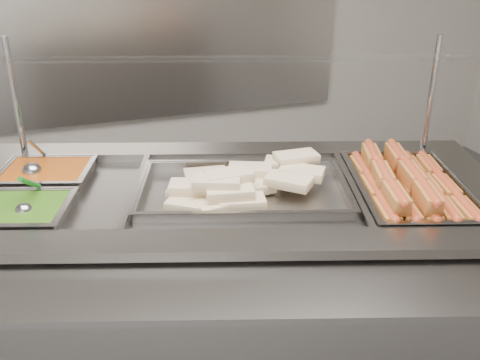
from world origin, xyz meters
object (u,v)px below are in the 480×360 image
object	(u,v)px
sneeze_guard	(224,64)
ladle	(33,170)
pan_wraps	(243,193)
pan_hotdogs	(408,196)
steam_counter	(227,296)
serving_spoon	(25,206)

from	to	relation	value
sneeze_guard	ladle	bearing A→B (deg)	169.86
sneeze_guard	pan_wraps	size ratio (longest dim) A/B	2.16
pan_hotdogs	pan_wraps	size ratio (longest dim) A/B	0.82
ladle	steam_counter	bearing A→B (deg)	-28.26
sneeze_guard	pan_hotdogs	distance (m)	0.83
pan_wraps	pan_hotdogs	bearing A→B (deg)	-17.46
pan_hotdogs	serving_spoon	bearing A→B (deg)	169.43
sneeze_guard	pan_wraps	distance (m)	0.48
pan_hotdogs	ladle	bearing A→B (deg)	156.84
serving_spoon	pan_hotdogs	bearing A→B (deg)	-10.57
ladle	serving_spoon	bearing A→B (deg)	-93.45
sneeze_guard	serving_spoon	world-z (taller)	sneeze_guard
ladle	pan_wraps	bearing A→B (deg)	-27.41
sneeze_guard	steam_counter	bearing A→B (deg)	-107.46
pan_hotdogs	steam_counter	bearing A→B (deg)	162.54
sneeze_guard	ladle	xyz separation A→B (m)	(-0.73, 0.13, -0.38)
ladle	pan_hotdogs	bearing A→B (deg)	-23.16
pan_wraps	sneeze_guard	bearing A→B (deg)	87.88
steam_counter	serving_spoon	bearing A→B (deg)	176.23
steam_counter	ladle	distance (m)	0.90
pan_hotdogs	serving_spoon	size ratio (longest dim) A/B	3.58
pan_wraps	ladle	world-z (taller)	ladle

